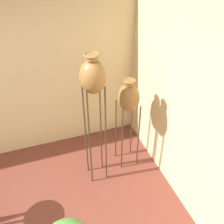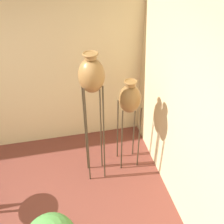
{
  "view_description": "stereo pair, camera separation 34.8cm",
  "coord_description": "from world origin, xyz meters",
  "views": [
    {
      "loc": [
        0.49,
        -1.44,
        3.07
      ],
      "look_at": [
        1.44,
        1.24,
        1.04
      ],
      "focal_mm": 42.0,
      "sensor_mm": 36.0,
      "label": 1
    },
    {
      "loc": [
        0.83,
        -1.54,
        3.07
      ],
      "look_at": [
        1.44,
        1.24,
        1.04
      ],
      "focal_mm": 42.0,
      "sensor_mm": 36.0,
      "label": 2
    }
  ],
  "objects": [
    {
      "name": "vase_stand_tall",
      "position": [
        1.18,
        1.17,
        1.61
      ],
      "size": [
        0.31,
        0.31,
        1.93
      ],
      "color": "#382D1E",
      "rests_on": "ground_plane"
    },
    {
      "name": "wall_right",
      "position": [
        2.15,
        0.0,
        1.35
      ],
      "size": [
        0.06,
        8.23,
        2.7
      ],
      "color": "beige",
      "rests_on": "ground_plane"
    },
    {
      "name": "vase_stand_medium",
      "position": [
        1.7,
        1.3,
        1.16
      ],
      "size": [
        0.3,
        0.3,
        1.45
      ],
      "color": "#382D1E",
      "rests_on": "ground_plane"
    }
  ]
}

